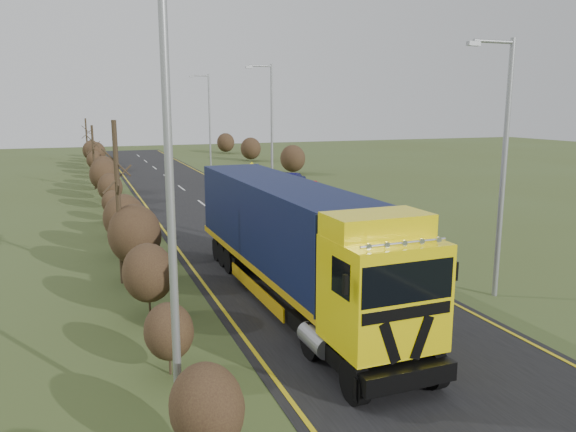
% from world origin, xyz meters
% --- Properties ---
extents(ground, '(160.00, 160.00, 0.00)m').
position_xyz_m(ground, '(0.00, 0.00, 0.00)').
color(ground, '#3D491F').
rests_on(ground, ground).
extents(road, '(8.00, 120.00, 0.02)m').
position_xyz_m(road, '(0.00, 10.00, 0.01)').
color(road, black).
rests_on(road, ground).
extents(layby, '(6.00, 18.00, 0.02)m').
position_xyz_m(layby, '(6.50, 20.00, 0.01)').
color(layby, '#2D2A28').
rests_on(layby, ground).
extents(lane_markings, '(7.52, 116.00, 0.01)m').
position_xyz_m(lane_markings, '(0.00, 9.69, 0.03)').
color(lane_markings, gold).
rests_on(lane_markings, road).
extents(hedgerow, '(2.24, 102.04, 6.05)m').
position_xyz_m(hedgerow, '(-6.00, 7.89, 1.62)').
color(hedgerow, '#311D15').
rests_on(hedgerow, ground).
extents(lorry, '(2.86, 14.69, 4.08)m').
position_xyz_m(lorry, '(-1.36, -0.21, 2.32)').
color(lorry, black).
rests_on(lorry, ground).
extents(car_red_hatchback, '(1.87, 3.62, 1.18)m').
position_xyz_m(car_red_hatchback, '(4.92, 16.20, 0.59)').
color(car_red_hatchback, maroon).
rests_on(car_red_hatchback, ground).
extents(car_blue_sedan, '(3.41, 3.71, 1.23)m').
position_xyz_m(car_blue_sedan, '(8.46, 25.14, 0.62)').
color(car_blue_sedan, '#0C0B3D').
rests_on(car_blue_sedan, ground).
extents(streetlight_near, '(1.85, 0.18, 8.69)m').
position_xyz_m(streetlight_near, '(5.48, -2.09, 4.78)').
color(streetlight_near, gray).
rests_on(streetlight_near, ground).
extents(streetlight_mid, '(2.02, 0.19, 9.50)m').
position_xyz_m(streetlight_mid, '(5.63, 22.16, 5.24)').
color(streetlight_mid, gray).
rests_on(streetlight_mid, ground).
extents(streetlight_far, '(2.07, 0.20, 9.77)m').
position_xyz_m(streetlight_far, '(5.47, 41.68, 5.40)').
color(streetlight_far, gray).
rests_on(streetlight_far, ground).
extents(left_pole, '(0.16, 0.16, 9.78)m').
position_xyz_m(left_pole, '(-6.28, -6.83, 4.89)').
color(left_pole, gray).
rests_on(left_pole, ground).
extents(speed_sign, '(0.60, 0.10, 2.18)m').
position_xyz_m(speed_sign, '(5.34, 13.29, 1.51)').
color(speed_sign, gray).
rests_on(speed_sign, ground).
extents(warning_board, '(0.76, 0.11, 1.98)m').
position_xyz_m(warning_board, '(5.80, 27.45, 1.21)').
color(warning_board, gray).
rests_on(warning_board, ground).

